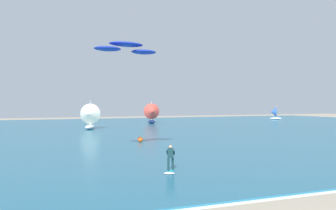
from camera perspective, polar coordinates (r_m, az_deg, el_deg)
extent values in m
cube|color=#236B89|center=(60.99, -12.93, -3.82)|extent=(160.00, 90.00, 0.10)
cube|color=white|center=(18.61, 9.87, -13.61)|extent=(101.08, 1.32, 0.01)
cube|color=#26B2CC|center=(25.27, 0.37, -9.60)|extent=(1.06, 1.44, 0.05)
cylinder|color=#143338|center=(25.03, 0.06, -8.71)|extent=(0.14, 0.14, 0.80)
cylinder|color=#143338|center=(25.36, 0.68, -8.59)|extent=(0.14, 0.14, 0.80)
cube|color=#143338|center=(25.09, 0.37, -7.07)|extent=(0.42, 0.37, 0.60)
sphere|color=tan|center=(25.04, 0.37, -6.14)|extent=(0.22, 0.22, 0.22)
cylinder|color=#143338|center=(25.19, -0.12, -6.92)|extent=(0.32, 0.48, 0.39)
cylinder|color=#143338|center=(25.15, 0.89, -6.94)|extent=(0.32, 0.48, 0.39)
ellipsoid|color=white|center=(24.33, 0.18, -9.95)|extent=(0.90, 0.86, 0.08)
ellipsoid|color=#1E33B2|center=(33.74, -6.14, 8.83)|extent=(3.49, 2.56, 0.37)
ellipsoid|color=#1E33B2|center=(32.81, -8.86, 8.15)|extent=(2.68, 2.36, 0.37)
ellipsoid|color=#1E33B2|center=(34.60, -3.57, 7.75)|extent=(2.68, 2.36, 0.37)
ellipsoid|color=silver|center=(103.66, 15.48, -1.91)|extent=(3.17, 2.57, 0.58)
cylinder|color=silver|center=(103.62, 15.56, -0.89)|extent=(0.10, 0.10, 3.09)
cone|color=#3F72CC|center=(103.55, 15.19, -0.98)|extent=(2.54, 2.91, 2.60)
ellipsoid|color=navy|center=(82.39, -2.42, -2.43)|extent=(2.28, 4.17, 0.74)
cylinder|color=silver|center=(82.49, -2.43, -0.79)|extent=(0.12, 0.12, 3.95)
cone|color=#D84C3F|center=(81.64, -2.36, -0.94)|extent=(3.64, 2.48, 3.32)
ellipsoid|color=white|center=(65.18, -11.35, -3.17)|extent=(2.93, 4.18, 0.75)
cylinder|color=silver|center=(65.26, -11.31, -1.09)|extent=(0.12, 0.12, 3.97)
cone|color=silver|center=(64.42, -11.49, -1.29)|extent=(3.76, 3.00, 3.34)
sphere|color=#E55919|center=(43.32, -4.08, -5.06)|extent=(0.60, 0.60, 0.60)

